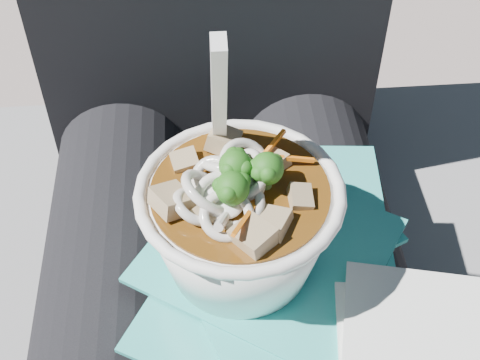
{
  "coord_description": "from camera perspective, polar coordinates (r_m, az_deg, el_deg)",
  "views": [
    {
      "loc": [
        -0.01,
        -0.3,
        1.0
      ],
      "look_at": [
        0.01,
        0.01,
        0.67
      ],
      "focal_mm": 50.0,
      "sensor_mm": 36.0,
      "label": 1
    }
  ],
  "objects": [
    {
      "name": "person_body",
      "position": [
        0.62,
        -1.61,
        -3.75
      ],
      "size": [
        0.34,
        0.94,
        0.97
      ],
      "color": "black",
      "rests_on": "ground"
    },
    {
      "name": "plastic_bag",
      "position": [
        0.52,
        2.57,
        -9.82
      ],
      "size": [
        0.27,
        0.38,
        0.01
      ],
      "color": "#29ADA6",
      "rests_on": "lap"
    },
    {
      "name": "lap",
      "position": [
        0.59,
        -1.01,
        -12.65
      ],
      "size": [
        0.33,
        0.48,
        0.14
      ],
      "color": "black",
      "rests_on": "stone_ledge"
    },
    {
      "name": "stone_ledge",
      "position": [
        0.91,
        -1.41,
        -13.67
      ],
      "size": [
        1.0,
        0.5,
        0.43
      ],
      "primitive_type": "cube",
      "rotation": [
        0.0,
        0.0,
        0.0
      ],
      "color": "slate",
      "rests_on": "ground"
    },
    {
      "name": "napkins",
      "position": [
        0.5,
        16.2,
        -14.31
      ],
      "size": [
        0.16,
        0.16,
        0.01
      ],
      "color": "white",
      "rests_on": "plastic_bag"
    },
    {
      "name": "udon_bowl",
      "position": [
        0.49,
        -0.07,
        -3.2
      ],
      "size": [
        0.18,
        0.18,
        0.2
      ],
      "color": "white",
      "rests_on": "plastic_bag"
    }
  ]
}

